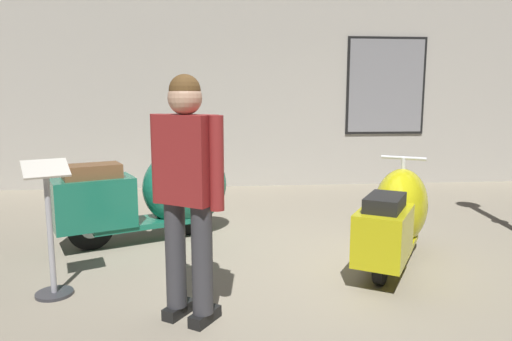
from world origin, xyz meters
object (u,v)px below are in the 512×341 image
object	(u,v)px
info_stanchion	(51,241)
visitor_0	(187,183)
scooter_0	(159,192)
scooter_1	(396,215)

from	to	relation	value
info_stanchion	visitor_0	bearing A→B (deg)	-25.52
scooter_0	visitor_0	xyz separation A→B (m)	(0.40, -1.90, 0.45)
scooter_1	info_stanchion	bearing A→B (deg)	131.50
scooter_0	visitor_0	size ratio (longest dim) A/B	1.13
scooter_1	info_stanchion	xyz separation A→B (m)	(-2.90, -0.51, 0.00)
scooter_1	visitor_0	distance (m)	2.17
visitor_0	info_stanchion	world-z (taller)	visitor_0
scooter_1	scooter_0	bearing A→B (deg)	100.06
scooter_0	scooter_1	bearing A→B (deg)	-45.21
scooter_0	scooter_1	xyz separation A→B (m)	(2.24, -0.88, -0.08)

